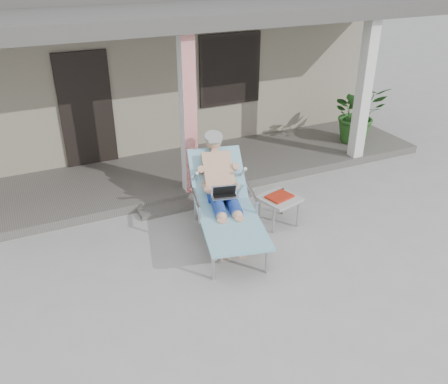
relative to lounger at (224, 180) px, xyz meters
name	(u,v)px	position (x,y,z in m)	size (l,w,h in m)	color
ground	(248,264)	(-0.04, -0.88, -0.88)	(60.00, 60.00, 0.00)	#9E9E99
house	(121,52)	(-0.04, 5.62, 0.79)	(10.40, 5.40, 3.30)	#9E927D
porch_deck	(175,174)	(-0.04, 2.12, -0.80)	(10.00, 2.00, 0.15)	#605B56
porch_overhang	(167,22)	(-0.04, 2.07, 1.91)	(10.00, 2.30, 2.85)	silver
porch_step	(198,202)	(-0.04, 0.97, -0.84)	(2.00, 0.30, 0.07)	#605B56
lounger	(224,180)	(0.00, 0.00, 0.00)	(1.28, 2.27, 1.43)	#B7B7BC
side_table	(279,200)	(0.89, -0.11, -0.47)	(0.67, 0.67, 0.49)	#A4A4A0
potted_palm	(358,113)	(3.96, 1.92, -0.12)	(1.09, 0.94, 1.21)	#26591E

